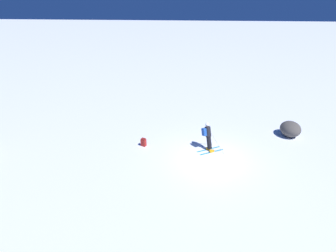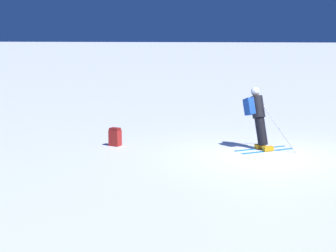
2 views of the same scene
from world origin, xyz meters
TOP-DOWN VIEW (x-y plane):
  - ground_plane at (0.00, 0.00)m, footprint 300.00×300.00m
  - skier at (1.06, 0.18)m, footprint 1.46×1.60m
  - spare_backpack at (0.88, 4.04)m, footprint 0.32×0.36m
  - exposed_boulder_0 at (3.60, -5.19)m, footprint 1.51×1.28m

SIDE VIEW (x-z plane):
  - ground_plane at x=0.00m, z-range 0.00..0.00m
  - spare_backpack at x=0.88m, z-range -0.01..0.49m
  - exposed_boulder_0 at x=3.60m, z-range 0.00..0.98m
  - skier at x=1.06m, z-range 0.07..1.74m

